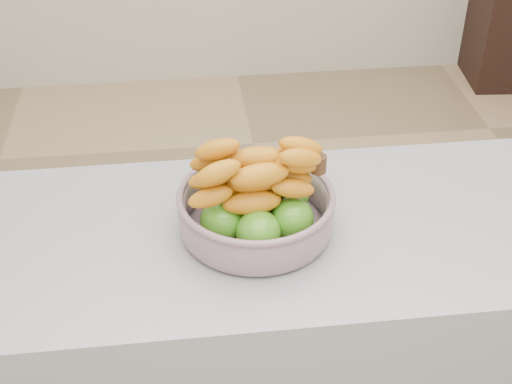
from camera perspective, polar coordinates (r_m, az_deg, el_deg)
ground at (r=2.60m, az=2.98°, el=-10.31°), size 4.00×4.00×0.00m
counter at (r=1.89m, az=6.36°, el=-13.31°), size 2.00×0.60×0.90m
fruit_bowl at (r=1.51m, az=-0.01°, el=-1.04°), size 0.34×0.34×0.21m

